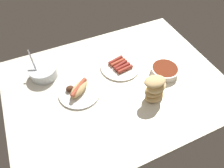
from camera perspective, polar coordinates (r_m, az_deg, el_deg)
ground_plane at (r=117.61cm, az=1.19°, el=-0.51°), size 120.00×90.00×3.00cm
plate_hotdog_assembled at (r=112.79cm, az=-9.08°, el=-1.69°), size 22.93×22.93×5.61cm
bowl_chili at (r=123.99cm, az=14.24°, el=3.68°), size 16.03×16.03×4.45cm
plate_sausages at (r=124.93cm, az=2.27°, el=5.00°), size 23.91×23.91×3.14cm
bread_stack at (r=107.42cm, az=11.70°, el=-1.25°), size 13.21×10.43×14.40cm
bowl_coleslaw at (r=124.87cm, az=-18.35°, el=3.36°), size 15.79×15.79×15.34cm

